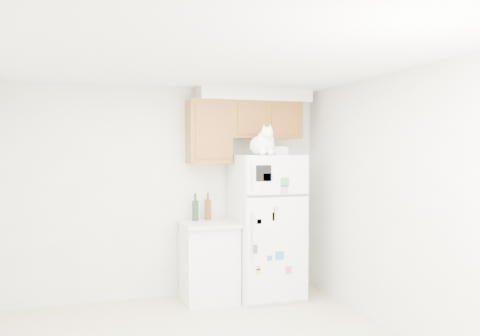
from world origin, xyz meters
name	(u,v)px	position (x,y,z in m)	size (l,w,h in m)	color
room_shell	(212,159)	(0.12, 0.24, 1.67)	(3.84, 4.04, 2.52)	white
refrigerator	(266,226)	(1.15, 1.61, 0.85)	(0.76, 0.78, 1.70)	white
base_counter	(209,261)	(0.46, 1.68, 0.46)	(0.64, 0.64, 0.92)	white
cat	(263,144)	(1.02, 1.37, 1.83)	(0.33, 0.49, 0.35)	white
storage_box_back	(278,151)	(1.32, 1.65, 1.75)	(0.18, 0.13, 0.10)	white
storage_box_front	(281,151)	(1.33, 1.60, 1.74)	(0.15, 0.11, 0.09)	white
bottle_green	(195,207)	(0.34, 1.84, 1.08)	(0.08, 0.08, 0.33)	#19381E
bottle_amber	(208,206)	(0.50, 1.87, 1.08)	(0.08, 0.08, 0.33)	#593814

